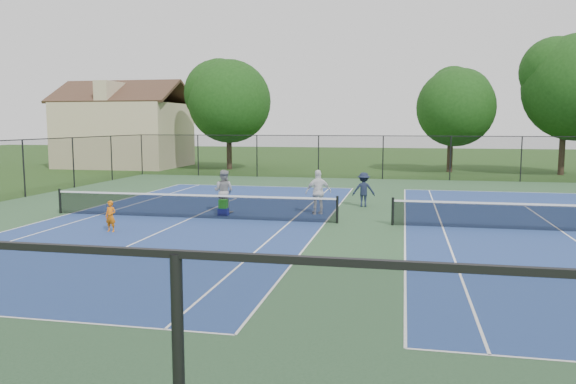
% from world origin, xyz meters
% --- Properties ---
extents(ground, '(140.00, 140.00, 0.00)m').
position_xyz_m(ground, '(0.00, 0.00, 0.00)').
color(ground, '#234716').
rests_on(ground, ground).
extents(court_pad, '(36.00, 36.00, 0.01)m').
position_xyz_m(court_pad, '(0.00, 0.00, 0.00)').
color(court_pad, '#284829').
rests_on(court_pad, ground).
extents(tennis_court_left, '(12.00, 23.83, 1.07)m').
position_xyz_m(tennis_court_left, '(-7.00, 0.00, 0.10)').
color(tennis_court_left, navy).
rests_on(tennis_court_left, ground).
extents(tennis_court_right, '(12.00, 23.83, 1.07)m').
position_xyz_m(tennis_court_right, '(7.00, 0.00, 0.10)').
color(tennis_court_right, navy).
rests_on(tennis_court_right, ground).
extents(perimeter_fence, '(36.08, 36.08, 3.02)m').
position_xyz_m(perimeter_fence, '(0.00, 0.00, 1.60)').
color(perimeter_fence, black).
rests_on(perimeter_fence, ground).
extents(tree_back_a, '(6.80, 6.80, 9.15)m').
position_xyz_m(tree_back_a, '(-13.00, 24.00, 6.04)').
color(tree_back_a, '#2D2116').
rests_on(tree_back_a, ground).
extents(tree_back_c, '(6.00, 6.00, 8.40)m').
position_xyz_m(tree_back_c, '(5.00, 25.00, 5.48)').
color(tree_back_c, '#2D2116').
rests_on(tree_back_c, ground).
extents(tree_back_d, '(7.80, 7.80, 10.37)m').
position_xyz_m(tree_back_d, '(13.00, 24.00, 6.82)').
color(tree_back_d, '#2D2116').
rests_on(tree_back_d, ground).
extents(clapboard_house, '(10.80, 8.10, 7.65)m').
position_xyz_m(clapboard_house, '(-23.00, 25.00, 3.09)').
color(clapboard_house, tan).
rests_on(clapboard_house, ground).
extents(child_player, '(0.43, 0.31, 1.12)m').
position_xyz_m(child_player, '(-8.73, -3.32, 0.56)').
color(child_player, orange).
rests_on(child_player, ground).
extents(instructor, '(1.01, 0.84, 1.86)m').
position_xyz_m(instructor, '(-6.15, 1.62, 0.93)').
color(instructor, '#969598').
rests_on(instructor, ground).
extents(bystander_a, '(1.21, 0.86, 1.90)m').
position_xyz_m(bystander_a, '(-2.09, 1.99, 0.95)').
color(bystander_a, white).
rests_on(bystander_a, ground).
extents(bystander_b, '(1.07, 0.66, 1.60)m').
position_xyz_m(bystander_b, '(-0.37, 4.61, 0.80)').
color(bystander_b, '#181F35').
rests_on(bystander_b, ground).
extents(ball_crate, '(0.41, 0.32, 0.32)m').
position_xyz_m(ball_crate, '(-5.93, 0.87, 0.16)').
color(ball_crate, navy).
rests_on(ball_crate, ground).
extents(ball_hopper, '(0.34, 0.29, 0.37)m').
position_xyz_m(ball_hopper, '(-5.93, 0.87, 0.50)').
color(ball_hopper, '#209E1B').
rests_on(ball_hopper, ball_crate).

